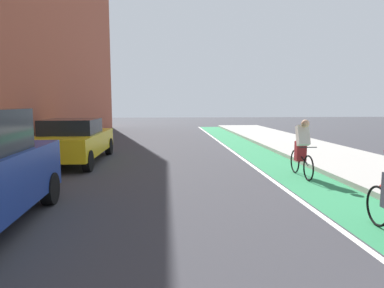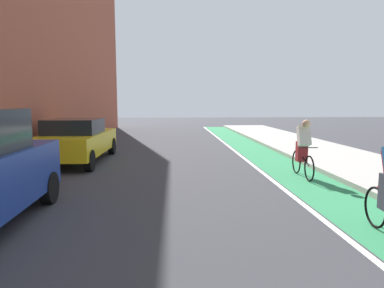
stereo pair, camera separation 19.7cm
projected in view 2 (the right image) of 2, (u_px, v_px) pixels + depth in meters
The scene contains 6 objects.
ground_plane at pixel (172, 178), 9.36m from camera, with size 79.64×79.64×0.00m, color #38383D.
bike_lane_paint at pixel (278, 164), 11.54m from camera, with size 1.60×36.20×0.00m, color #2D8451.
lane_divider_stripe at pixel (252, 164), 11.49m from camera, with size 0.12×36.20×0.00m, color white.
sidewalk_right at pixel (350, 161), 11.67m from camera, with size 3.49×36.20×0.14m, color #A8A59E.
parked_sedan_yellow_cab at pixel (76, 140), 11.90m from camera, with size 2.03×4.65×1.53m.
cyclist_trailing at pixel (303, 147), 9.44m from camera, with size 0.48×1.74×1.63m.
Camera 2 is at (0.05, 4.91, 2.08)m, focal length 31.63 mm.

